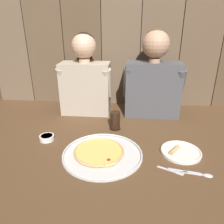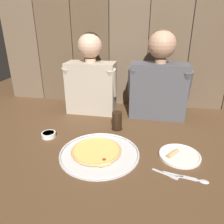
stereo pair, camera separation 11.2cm
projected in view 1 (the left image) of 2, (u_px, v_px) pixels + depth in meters
name	position (u px, v px, depth m)	size (l,w,h in m)	color
ground_plane	(113.00, 147.00, 1.25)	(3.20, 3.20, 0.00)	brown
pizza_tray	(101.00, 153.00, 1.17)	(0.44, 0.44, 0.03)	silver
dinner_plate	(181.00, 152.00, 1.19)	(0.22, 0.22, 0.03)	white
drinking_glass	(115.00, 121.00, 1.44)	(0.08, 0.08, 0.12)	black
dipping_bowl	(47.00, 137.00, 1.32)	(0.09, 0.09, 0.03)	white
table_fork	(172.00, 171.00, 1.05)	(0.12, 0.07, 0.01)	silver
table_knife	(184.00, 171.00, 1.04)	(0.16, 0.05, 0.01)	silver
table_spoon	(203.00, 174.00, 1.02)	(0.14, 0.04, 0.01)	silver
diner_left	(85.00, 78.00, 1.63)	(0.40, 0.20, 0.61)	#B2A38E
diner_right	(153.00, 77.00, 1.58)	(0.44, 0.21, 0.63)	#4C4C51
wooden_backdrop_wall	(121.00, 34.00, 1.71)	(2.19, 0.03, 1.17)	brown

